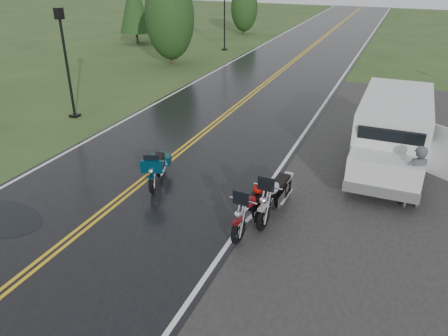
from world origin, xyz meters
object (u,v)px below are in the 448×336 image
lamp_post_near_left (67,64)px  person_at_van (415,178)px  motorcycle_silver (263,207)px  lamp_post_far_left (225,21)px  motorcycle_teal (152,177)px  motorcycle_red (238,221)px  van_white (355,151)px

lamp_post_near_left → person_at_van: bearing=-10.5°
motorcycle_silver → lamp_post_near_left: 12.03m
motorcycle_silver → lamp_post_far_left: bearing=118.2°
motorcycle_teal → lamp_post_far_left: 22.74m
motorcycle_silver → person_at_van: size_ratio=1.31×
person_at_van → motorcycle_red: bearing=16.2°
motorcycle_silver → lamp_post_near_left: bearing=156.3°
motorcycle_silver → van_white: size_ratio=0.40×
motorcycle_red → lamp_post_far_left: lamp_post_far_left is taller
motorcycle_silver → lamp_post_far_left: size_ratio=0.57×
lamp_post_far_left → person_at_van: bearing=-54.6°
motorcycle_silver → person_at_van: person_at_van is taller
motorcycle_red → person_at_van: person_at_van is taller
motorcycle_red → lamp_post_far_left: 25.18m
van_white → person_at_van: size_ratio=3.23×
van_white → lamp_post_far_left: (-12.10, 18.85, 0.97)m
motorcycle_teal → lamp_post_near_left: (-6.94, 4.81, 1.74)m
motorcycle_silver → lamp_post_far_left: (-10.33, 22.30, 1.43)m
motorcycle_red → lamp_post_near_left: lamp_post_near_left is taller
lamp_post_near_left → lamp_post_far_left: bearing=89.0°
motorcycle_red → person_at_van: size_ratio=1.23×
motorcycle_red → van_white: 4.78m
motorcycle_teal → motorcycle_red: bearing=-42.3°
van_white → person_at_van: bearing=-20.3°
van_white → person_at_van: 1.87m
motorcycle_silver → van_white: 3.90m
motorcycle_red → motorcycle_teal: size_ratio=1.14×
person_at_van → lamp_post_far_left: bearing=-81.1°
person_at_van → lamp_post_far_left: 23.94m
motorcycle_red → lamp_post_far_left: (-9.95, 23.08, 1.48)m
motorcycle_silver → lamp_post_far_left: lamp_post_far_left is taller
motorcycle_red → motorcycle_silver: size_ratio=0.94×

